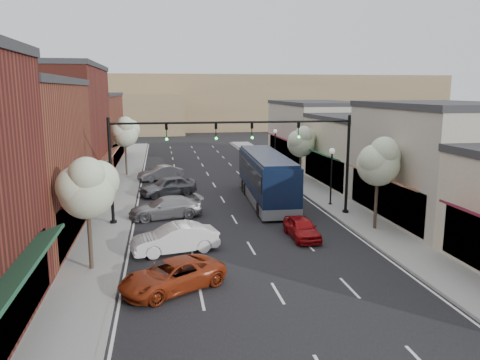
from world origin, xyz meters
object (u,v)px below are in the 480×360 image
tree_right_near (379,161)px  parked_car_d (168,186)px  signal_mast_right (315,150)px  parked_car_c (166,207)px  tree_left_far (125,131)px  lamp_post_near (332,167)px  parked_car_a (172,276)px  coach_bus (266,177)px  signal_mast_left (148,154)px  tree_left_near (87,187)px  tree_right_far (302,141)px  parked_car_b (175,239)px  red_hatchback (302,228)px  parked_car_e (160,173)px  lamp_post_far (275,142)px

tree_right_near → parked_car_d: 18.07m
signal_mast_right → parked_car_c: (-10.21, 1.26, -3.89)m
tree_left_far → lamp_post_near: size_ratio=1.38×
parked_car_c → parked_car_d: 7.08m
tree_right_near → tree_left_far: bearing=127.0°
parked_car_a → lamp_post_near: bearing=107.4°
coach_bus → parked_car_d: 8.49m
tree_left_far → parked_car_a: (3.76, -28.80, -3.94)m
signal_mast_left → parked_car_c: 4.22m
tree_right_near → parked_car_a: tree_right_near is taller
tree_left_far → tree_left_near: bearing=-90.0°
tree_right_near → parked_car_c: 14.47m
tree_left_far → parked_car_a: bearing=-82.6°
tree_right_near → lamp_post_near: bearing=94.8°
tree_right_far → tree_left_far: size_ratio=0.89×
tree_left_far → lamp_post_near: (16.05, -15.44, -1.60)m
parked_car_a → signal_mast_right: bearing=107.0°
signal_mast_right → parked_car_d: (-9.93, 8.33, -3.81)m
signal_mast_left → parked_car_b: (1.42, -5.94, -3.85)m
coach_bus → parked_car_b: coach_bus is taller
parked_car_a → parked_car_b: (0.29, 4.92, 0.11)m
tree_right_near → parked_car_a: (-12.84, -6.80, -3.79)m
tree_left_far → tree_right_near: bearing=-53.0°
parked_car_c → signal_mast_left: bearing=-50.4°
red_hatchback → parked_car_d: 15.12m
coach_bus → signal_mast_right: bearing=-60.8°
lamp_post_near → parked_car_c: bearing=-174.3°
parked_car_e → signal_mast_right: bearing=13.9°
signal_mast_right → signal_mast_left: 11.24m
tree_left_far → parked_car_a: size_ratio=1.29×
tree_right_far → parked_car_d: 13.54m
tree_right_near → parked_car_b: size_ratio=1.27×
coach_bus → parked_car_d: (-7.58, 3.65, -1.17)m
lamp_post_far → parked_car_c: lamp_post_far is taller
signal_mast_left → tree_right_far: bearing=40.5°
tree_right_near → signal_mast_right: bearing=123.9°
tree_right_near → parked_car_b: (-12.55, -1.88, -3.68)m
tree_right_far → coach_bus: (-5.07, -7.26, -2.01)m
lamp_post_far → parked_car_d: (-12.10, -11.67, -2.19)m
tree_left_far → red_hatchback: size_ratio=1.63×
parked_car_a → tree_left_near: bearing=-156.6°
tree_left_far → parked_car_e: bearing=-38.1°
red_hatchback → parked_car_a: parked_car_a is taller
lamp_post_far → lamp_post_near: bearing=-90.0°
parked_car_b → parked_car_e: 21.26m
tree_left_near → parked_car_a: 5.89m
red_hatchback → parked_car_c: parked_car_c is taller
red_hatchback → parked_car_e: bearing=111.0°
signal_mast_right → tree_right_far: bearing=77.1°
parked_car_d → tree_left_far: bearing=-179.5°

